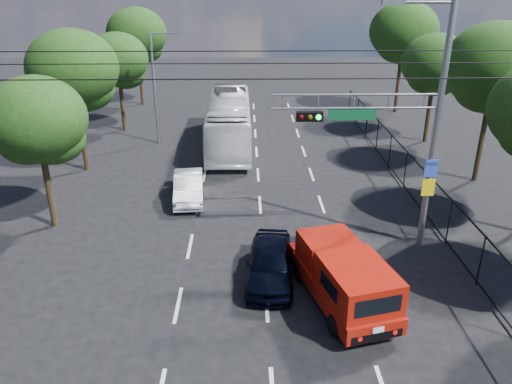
{
  "coord_description": "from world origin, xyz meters",
  "views": [
    {
      "loc": [
        -0.64,
        -10.0,
        10.21
      ],
      "look_at": [
        -0.3,
        7.1,
        2.8
      ],
      "focal_mm": 35.0,
      "sensor_mm": 36.0,
      "label": 1
    }
  ],
  "objects_px": {
    "signal_mast": "(405,121)",
    "white_bus": "(229,121)",
    "red_pickup": "(343,276)",
    "navy_hatchback": "(271,262)",
    "white_van": "(189,187)"
  },
  "relations": [
    {
      "from": "signal_mast",
      "to": "white_van",
      "type": "relative_size",
      "value": 2.39
    },
    {
      "from": "navy_hatchback",
      "to": "red_pickup",
      "type": "bearing_deg",
      "value": -27.58
    },
    {
      "from": "signal_mast",
      "to": "white_bus",
      "type": "distance_m",
      "value": 15.67
    },
    {
      "from": "navy_hatchback",
      "to": "white_van",
      "type": "bearing_deg",
      "value": 122.27
    },
    {
      "from": "navy_hatchback",
      "to": "white_van",
      "type": "relative_size",
      "value": 1.05
    },
    {
      "from": "navy_hatchback",
      "to": "white_bus",
      "type": "bearing_deg",
      "value": 101.95
    },
    {
      "from": "white_bus",
      "to": "red_pickup",
      "type": "bearing_deg",
      "value": -76.93
    },
    {
      "from": "red_pickup",
      "to": "white_van",
      "type": "relative_size",
      "value": 1.43
    },
    {
      "from": "signal_mast",
      "to": "white_bus",
      "type": "bearing_deg",
      "value": 117.5
    },
    {
      "from": "signal_mast",
      "to": "navy_hatchback",
      "type": "bearing_deg",
      "value": -154.04
    },
    {
      "from": "signal_mast",
      "to": "navy_hatchback",
      "type": "height_order",
      "value": "signal_mast"
    },
    {
      "from": "navy_hatchback",
      "to": "white_van",
      "type": "xyz_separation_m",
      "value": [
        -3.72,
        7.21,
        -0.05
      ]
    },
    {
      "from": "signal_mast",
      "to": "white_bus",
      "type": "xyz_separation_m",
      "value": [
        -7.03,
        13.51,
        -3.68
      ]
    },
    {
      "from": "navy_hatchback",
      "to": "white_bus",
      "type": "height_order",
      "value": "white_bus"
    },
    {
      "from": "white_van",
      "to": "navy_hatchback",
      "type": "bearing_deg",
      "value": -67.84
    }
  ]
}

